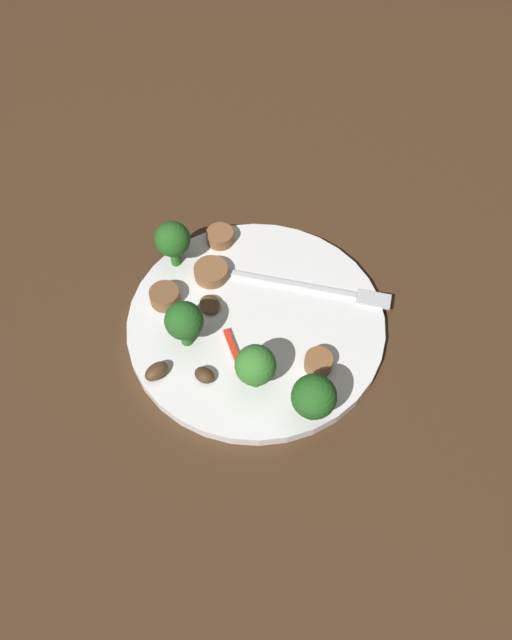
{
  "coord_description": "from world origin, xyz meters",
  "views": [
    {
      "loc": [
        0.06,
        -0.35,
        0.55
      ],
      "look_at": [
        0.0,
        0.0,
        0.01
      ],
      "focal_mm": 36.02,
      "sensor_mm": 36.0,
      "label": 1
    }
  ],
  "objects_px": {
    "broccoli_floret_0": "(184,321)",
    "sausage_slice_3": "(165,296)",
    "broccoli_floret_3": "(255,366)",
    "mushroom_0": "(156,371)",
    "broccoli_floret_1": "(173,240)",
    "mushroom_2": "(210,304)",
    "pepper_strip_2": "(233,349)",
    "sausage_slice_0": "(211,272)",
    "sausage_slice_1": "(220,237)",
    "fork": "(317,289)",
    "plate": "(256,323)",
    "broccoli_floret_2": "(314,397)",
    "sausage_slice_2": "(318,362)",
    "mushroom_1": "(204,375)"
  },
  "relations": [
    {
      "from": "broccoli_floret_0",
      "to": "sausage_slice_3",
      "type": "distance_m",
      "value": 0.06
    },
    {
      "from": "broccoli_floret_3",
      "to": "mushroom_0",
      "type": "bearing_deg",
      "value": -175.41
    },
    {
      "from": "broccoli_floret_1",
      "to": "sausage_slice_3",
      "type": "xyz_separation_m",
      "value": [
        0.0,
        -0.05,
        -0.03
      ]
    },
    {
      "from": "mushroom_2",
      "to": "pepper_strip_2",
      "type": "bearing_deg",
      "value": -54.25
    },
    {
      "from": "broccoli_floret_3",
      "to": "sausage_slice_3",
      "type": "distance_m",
      "value": 0.13
    },
    {
      "from": "sausage_slice_0",
      "to": "sausage_slice_1",
      "type": "xyz_separation_m",
      "value": [
        -0.0,
        0.05,
        0.0
      ]
    },
    {
      "from": "broccoli_floret_1",
      "to": "pepper_strip_2",
      "type": "bearing_deg",
      "value": -50.0
    },
    {
      "from": "mushroom_0",
      "to": "sausage_slice_0",
      "type": "bearing_deg",
      "value": 78.41
    },
    {
      "from": "fork",
      "to": "mushroom_2",
      "type": "xyz_separation_m",
      "value": [
        -0.11,
        -0.04,
        0.0
      ]
    },
    {
      "from": "fork",
      "to": "broccoli_floret_0",
      "type": "relative_size",
      "value": 3.27
    },
    {
      "from": "broccoli_floret_3",
      "to": "sausage_slice_1",
      "type": "bearing_deg",
      "value": 112.31
    },
    {
      "from": "sausage_slice_3",
      "to": "pepper_strip_2",
      "type": "xyz_separation_m",
      "value": [
        0.08,
        -0.05,
        -0.01
      ]
    },
    {
      "from": "plate",
      "to": "broccoli_floret_2",
      "type": "bearing_deg",
      "value": -54.6
    },
    {
      "from": "mushroom_0",
      "to": "sausage_slice_2",
      "type": "bearing_deg",
      "value": 13.33
    },
    {
      "from": "sausage_slice_3",
      "to": "pepper_strip_2",
      "type": "height_order",
      "value": "sausage_slice_3"
    },
    {
      "from": "sausage_slice_0",
      "to": "mushroom_1",
      "type": "height_order",
      "value": "sausage_slice_0"
    },
    {
      "from": "mushroom_0",
      "to": "mushroom_1",
      "type": "xyz_separation_m",
      "value": [
        0.05,
        0.0,
        -0.0
      ]
    },
    {
      "from": "sausage_slice_0",
      "to": "broccoli_floret_3",
      "type": "bearing_deg",
      "value": -60.0
    },
    {
      "from": "broccoli_floret_2",
      "to": "broccoli_floret_3",
      "type": "relative_size",
      "value": 1.1
    },
    {
      "from": "plate",
      "to": "broccoli_floret_1",
      "type": "distance_m",
      "value": 0.12
    },
    {
      "from": "sausage_slice_0",
      "to": "broccoli_floret_1",
      "type": "bearing_deg",
      "value": 165.1
    },
    {
      "from": "broccoli_floret_1",
      "to": "sausage_slice_0",
      "type": "distance_m",
      "value": 0.05
    },
    {
      "from": "broccoli_floret_1",
      "to": "mushroom_1",
      "type": "height_order",
      "value": "broccoli_floret_1"
    },
    {
      "from": "sausage_slice_0",
      "to": "broccoli_floret_2",
      "type": "bearing_deg",
      "value": -48.97
    },
    {
      "from": "fork",
      "to": "sausage_slice_3",
      "type": "bearing_deg",
      "value": -161.9
    },
    {
      "from": "broccoli_floret_1",
      "to": "sausage_slice_0",
      "type": "relative_size",
      "value": 1.6
    },
    {
      "from": "sausage_slice_1",
      "to": "mushroom_1",
      "type": "bearing_deg",
      "value": -83.19
    },
    {
      "from": "broccoli_floret_3",
      "to": "sausage_slice_2",
      "type": "bearing_deg",
      "value": 26.53
    },
    {
      "from": "sausage_slice_3",
      "to": "sausage_slice_2",
      "type": "bearing_deg",
      "value": -17.02
    },
    {
      "from": "plate",
      "to": "sausage_slice_3",
      "type": "bearing_deg",
      "value": 175.73
    },
    {
      "from": "broccoli_floret_0",
      "to": "mushroom_1",
      "type": "bearing_deg",
      "value": -55.4
    },
    {
      "from": "broccoli_floret_3",
      "to": "sausage_slice_3",
      "type": "bearing_deg",
      "value": 144.05
    },
    {
      "from": "broccoli_floret_1",
      "to": "mushroom_0",
      "type": "xyz_separation_m",
      "value": [
        0.02,
        -0.14,
        -0.03
      ]
    },
    {
      "from": "broccoli_floret_2",
      "to": "mushroom_2",
      "type": "relative_size",
      "value": 2.47
    },
    {
      "from": "sausage_slice_2",
      "to": "mushroom_2",
      "type": "distance_m",
      "value": 0.13
    },
    {
      "from": "sausage_slice_2",
      "to": "mushroom_1",
      "type": "distance_m",
      "value": 0.11
    },
    {
      "from": "fork",
      "to": "broccoli_floret_1",
      "type": "height_order",
      "value": "broccoli_floret_1"
    },
    {
      "from": "fork",
      "to": "mushroom_1",
      "type": "bearing_deg",
      "value": -124.2
    },
    {
      "from": "broccoli_floret_0",
      "to": "mushroom_2",
      "type": "height_order",
      "value": "broccoli_floret_0"
    },
    {
      "from": "mushroom_2",
      "to": "plate",
      "type": "bearing_deg",
      "value": -8.37
    },
    {
      "from": "broccoli_floret_2",
      "to": "pepper_strip_2",
      "type": "distance_m",
      "value": 0.11
    },
    {
      "from": "broccoli_floret_1",
      "to": "sausage_slice_2",
      "type": "bearing_deg",
      "value": -31.45
    },
    {
      "from": "broccoli_floret_1",
      "to": "broccoli_floret_3",
      "type": "height_order",
      "value": "broccoli_floret_1"
    },
    {
      "from": "mushroom_0",
      "to": "mushroom_1",
      "type": "bearing_deg",
      "value": 5.36
    },
    {
      "from": "sausage_slice_1",
      "to": "sausage_slice_2",
      "type": "bearing_deg",
      "value": -48.22
    },
    {
      "from": "broccoli_floret_0",
      "to": "broccoli_floret_1",
      "type": "height_order",
      "value": "broccoli_floret_1"
    },
    {
      "from": "sausage_slice_3",
      "to": "mushroom_2",
      "type": "distance_m",
      "value": 0.05
    },
    {
      "from": "broccoli_floret_0",
      "to": "sausage_slice_1",
      "type": "bearing_deg",
      "value": 87.63
    },
    {
      "from": "broccoli_floret_0",
      "to": "mushroom_1",
      "type": "distance_m",
      "value": 0.05
    },
    {
      "from": "fork",
      "to": "sausage_slice_2",
      "type": "xyz_separation_m",
      "value": [
        0.01,
        -0.09,
        0.01
      ]
    }
  ]
}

